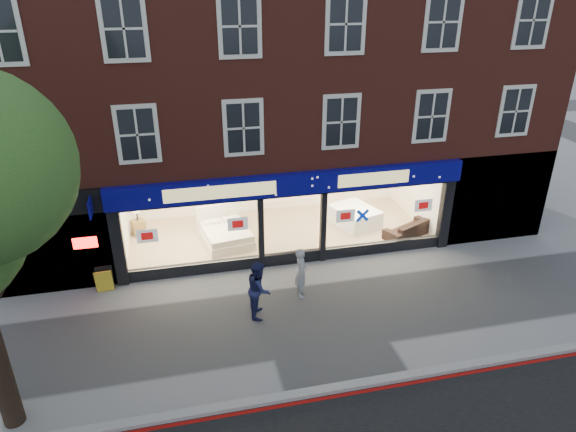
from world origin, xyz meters
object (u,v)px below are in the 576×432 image
object	(u,v)px
sofa	(408,228)
pedestrian_grey	(301,272)
a_board	(104,280)
mattress_stack	(354,216)
pedestrian_blue	(259,289)
display_bed	(226,234)

from	to	relation	value
sofa	pedestrian_grey	bearing A→B (deg)	5.17
sofa	a_board	size ratio (longest dim) A/B	2.50
pedestrian_grey	a_board	bearing A→B (deg)	85.83
pedestrian_grey	mattress_stack	bearing A→B (deg)	-26.95
pedestrian_grey	pedestrian_blue	size ratio (longest dim) A/B	0.93
a_board	pedestrian_grey	size ratio (longest dim) A/B	0.50
sofa	a_board	xyz separation A→B (m)	(-10.60, -1.20, 0.01)
mattress_stack	pedestrian_blue	distance (m)	6.56
pedestrian_grey	sofa	bearing A→B (deg)	-48.96
mattress_stack	pedestrian_grey	size ratio (longest dim) A/B	1.31
mattress_stack	sofa	distance (m)	2.07
mattress_stack	a_board	bearing A→B (deg)	-164.57
display_bed	pedestrian_blue	size ratio (longest dim) A/B	1.29
mattress_stack	pedestrian_grey	xyz separation A→B (m)	(-3.15, -4.05, 0.35)
mattress_stack	pedestrian_blue	bearing A→B (deg)	-133.96
sofa	pedestrian_blue	world-z (taller)	pedestrian_blue
mattress_stack	a_board	distance (m)	9.31
sofa	display_bed	bearing A→B (deg)	-33.62
a_board	pedestrian_grey	xyz separation A→B (m)	(5.82, -1.57, 0.40)
display_bed	pedestrian_blue	xyz separation A→B (m)	(0.44, -4.45, 0.44)
display_bed	mattress_stack	size ratio (longest dim) A/B	1.06
a_board	pedestrian_blue	bearing A→B (deg)	-30.27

